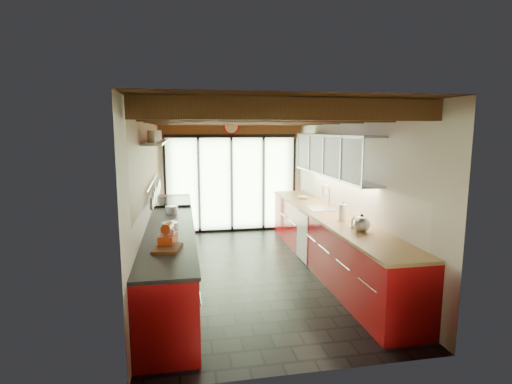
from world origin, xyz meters
The scene contains 18 objects.
ground centered at (0.00, 0.00, 0.00)m, with size 5.50×5.50×0.00m, color black.
room_shell centered at (0.00, 0.00, 1.65)m, with size 5.50×5.50×5.50m.
ceiling_beams centered at (0.00, 0.38, 2.46)m, with size 3.14×5.06×4.90m.
glass_door centered at (0.00, 2.69, 1.66)m, with size 2.95×0.10×2.90m.
left_counter centered at (-1.28, 0.00, 0.46)m, with size 0.68×5.00×0.92m.
range_stove centered at (-1.28, 1.45, 0.47)m, with size 0.66×0.90×0.97m.
right_counter centered at (1.27, 0.00, 0.46)m, with size 0.68×5.00×0.92m.
sink_assembly centered at (1.29, 0.40, 0.96)m, with size 0.45×0.52×0.43m.
upper_cabinets_right centered at (1.43, 0.30, 1.85)m, with size 0.34×3.00×3.00m.
left_wall_fixtures centered at (-1.47, 0.29, 1.78)m, with size 0.28×2.60×0.96m.
stand_mixer centered at (-1.27, -1.35, 1.03)m, with size 0.23×0.33×0.28m.
pot_large centered at (-1.27, 0.49, 0.98)m, with size 0.19×0.19×0.12m, color silver.
pot_small centered at (-1.27, -0.54, 0.96)m, with size 0.22×0.22×0.09m, color silver.
cutting_board centered at (-1.27, -1.55, 0.94)m, with size 0.28×0.39×0.03m, color brown.
kettle centered at (1.27, -1.20, 1.04)m, with size 0.29×0.32×0.27m.
paper_towel centered at (1.27, -0.56, 1.05)m, with size 0.11×0.11×0.30m.
soap_bottle centered at (1.27, -0.97, 1.01)m, with size 0.08×0.09×0.19m, color silver.
bowl centered at (1.27, 1.43, 0.95)m, with size 0.22×0.22×0.05m, color silver.
Camera 1 is at (-1.08, -6.07, 2.28)m, focal length 28.00 mm.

